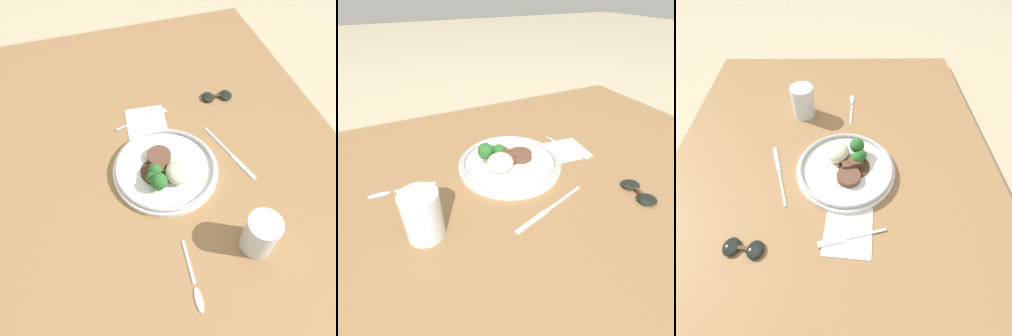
# 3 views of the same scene
# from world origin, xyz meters

# --- Properties ---
(ground_plane) EXTENTS (8.00, 8.00, 0.00)m
(ground_plane) POSITION_xyz_m (0.00, 0.00, 0.00)
(ground_plane) COLOR tan
(dining_table) EXTENTS (1.39, 0.99, 0.04)m
(dining_table) POSITION_xyz_m (0.00, 0.00, 0.02)
(dining_table) COLOR olive
(dining_table) RESTS_ON ground
(napkin) EXTENTS (0.15, 0.13, 0.00)m
(napkin) POSITION_xyz_m (-0.14, -0.04, 0.04)
(napkin) COLOR white
(napkin) RESTS_ON dining_table
(plate) EXTENTS (0.29, 0.29, 0.07)m
(plate) POSITION_xyz_m (0.05, -0.04, 0.06)
(plate) COLOR white
(plate) RESTS_ON dining_table
(juice_glass) EXTENTS (0.08, 0.08, 0.11)m
(juice_glass) POSITION_xyz_m (0.31, 0.10, 0.09)
(juice_glass) COLOR orange
(juice_glass) RESTS_ON dining_table
(fork) EXTENTS (0.05, 0.17, 0.00)m
(fork) POSITION_xyz_m (-0.17, -0.04, 0.04)
(fork) COLOR silver
(fork) RESTS_ON napkin
(knife) EXTENTS (0.22, 0.07, 0.00)m
(knife) POSITION_xyz_m (0.04, 0.16, 0.04)
(knife) COLOR silver
(knife) RESTS_ON dining_table
(spoon) EXTENTS (0.17, 0.02, 0.01)m
(spoon) POSITION_xyz_m (0.37, -0.07, 0.04)
(spoon) COLOR silver
(spoon) RESTS_ON dining_table
(sunglasses) EXTENTS (0.06, 0.11, 0.01)m
(sunglasses) POSITION_xyz_m (-0.19, 0.21, 0.05)
(sunglasses) COLOR black
(sunglasses) RESTS_ON dining_table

